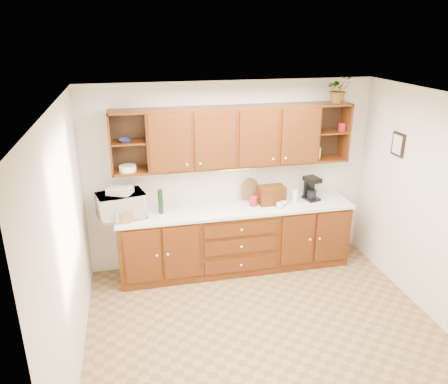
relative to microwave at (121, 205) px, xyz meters
name	(u,v)px	position (x,y,z in m)	size (l,w,h in m)	color
floor	(266,331)	(1.52, -1.44, -1.10)	(4.00, 4.00, 0.00)	olive
ceiling	(275,101)	(1.52, -1.44, 1.50)	(4.00, 4.00, 0.00)	white
back_wall	(231,175)	(1.52, 0.31, 0.20)	(4.00, 4.00, 0.00)	beige
left_wall	(67,247)	(-0.48, -1.44, 0.20)	(3.50, 3.50, 0.00)	beige
right_wall	(439,211)	(3.52, -1.44, 0.20)	(3.50, 3.50, 0.00)	beige
base_cabinets	(236,239)	(1.52, 0.01, -0.65)	(3.20, 0.60, 0.90)	#3C1706
countertop	(236,209)	(1.52, 0.00, -0.18)	(3.24, 0.64, 0.04)	white
upper_cabinets	(235,136)	(1.53, 0.15, 0.79)	(3.20, 0.33, 0.80)	#3C1706
undercabinet_light	(235,168)	(1.52, 0.09, 0.37)	(0.40, 0.05, 0.03)	white
framed_picture	(398,144)	(3.50, -0.54, 0.75)	(0.03, 0.24, 0.30)	black
wicker_basket	(125,215)	(0.03, -0.11, -0.09)	(0.24, 0.24, 0.15)	olive
microwave	(121,205)	(0.00, 0.00, 0.00)	(0.59, 0.40, 0.33)	silver
towel_stack	(120,190)	(0.00, 0.00, 0.21)	(0.29, 0.21, 0.09)	#EBCE6F
wine_bottle	(161,202)	(0.50, 0.03, 0.00)	(0.07, 0.07, 0.33)	black
woven_tray	(250,199)	(1.78, 0.25, -0.15)	(0.32, 0.32, 0.02)	olive
bread_box	(271,195)	(2.03, 0.03, -0.04)	(0.36, 0.23, 0.25)	#3C1706
mug_tree	(279,203)	(2.11, -0.08, -0.12)	(0.25, 0.25, 0.28)	#3C1706
canister_red	(253,201)	(1.77, 0.01, -0.10)	(0.11, 0.11, 0.13)	#A81820
canister_white	(295,196)	(2.37, 0.02, -0.07)	(0.09, 0.09, 0.18)	white
canister_yellow	(312,196)	(2.65, 0.06, -0.11)	(0.09, 0.09, 0.11)	gold
coffee_maker	(311,189)	(2.63, 0.07, 0.00)	(0.23, 0.27, 0.33)	black
bowl_stack	(125,141)	(0.11, 0.13, 0.82)	(0.16, 0.16, 0.04)	navy
plate_stack	(128,168)	(0.12, 0.12, 0.45)	(0.22, 0.22, 0.07)	white
pantry_box_yellow	(317,153)	(2.71, 0.14, 0.50)	(0.09, 0.07, 0.16)	gold
pantry_box_red	(342,127)	(3.04, 0.11, 0.85)	(0.07, 0.07, 0.11)	#A81820
potted_plant	(339,89)	(2.94, 0.10, 1.37)	(0.32, 0.28, 0.36)	#999999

